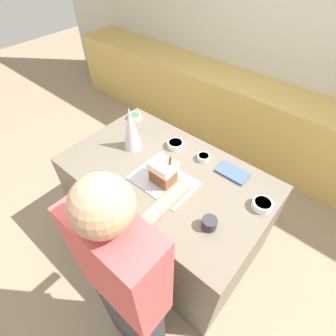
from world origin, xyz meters
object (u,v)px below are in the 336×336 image
person (127,288)px  candy_bowl_center_rear (135,116)px  decorative_tree (131,128)px  cookbook (232,173)px  candy_bowl_behind_tray (175,144)px  candy_bowl_near_tray_left (203,157)px  mug (209,223)px  candy_bowl_beside_tree (262,204)px  gingerbread_house (163,171)px  baking_tray (163,181)px

person → candy_bowl_center_rear: bearing=134.1°
decorative_tree → cookbook: 0.86m
candy_bowl_behind_tray → candy_bowl_near_tray_left: (0.27, 0.03, -0.00)m
candy_bowl_behind_tray → mug: mug is taller
decorative_tree → mug: size_ratio=3.94×
mug → decorative_tree: bearing=165.7°
candy_bowl_beside_tree → candy_bowl_center_rear: 1.41m
candy_bowl_beside_tree → candy_bowl_near_tray_left: candy_bowl_beside_tree is taller
person → candy_bowl_beside_tree: bearing=72.3°
cookbook → candy_bowl_behind_tray: bearing=-175.8°
cookbook → mug: size_ratio=2.42×
decorative_tree → cookbook: decorative_tree is taller
cookbook → mug: (0.13, -0.50, 0.03)m
candy_bowl_behind_tray → candy_bowl_center_rear: bearing=172.9°
decorative_tree → candy_bowl_beside_tree: size_ratio=2.83×
person → decorative_tree: bearing=134.2°
candy_bowl_near_tray_left → mug: (0.38, -0.49, 0.01)m
candy_bowl_beside_tree → person: bearing=-107.7°
candy_bowl_beside_tree → candy_bowl_center_rear: bearing=172.8°
cookbook → candy_bowl_near_tray_left: bearing=-177.1°
cookbook → person: person is taller
candy_bowl_near_tray_left → cookbook: (0.26, 0.01, -0.01)m
decorative_tree → candy_bowl_behind_tray: (0.27, 0.23, -0.16)m
gingerbread_house → candy_bowl_near_tray_left: bearing=77.1°
gingerbread_house → mug: gingerbread_house is taller
gingerbread_house → mug: size_ratio=2.58×
gingerbread_house → person: person is taller
candy_bowl_near_tray_left → person: bearing=-76.2°
cookbook → candy_bowl_center_rear: bearing=178.4°
gingerbread_house → person: bearing=-63.1°
candy_bowl_center_rear → candy_bowl_near_tray_left: 0.83m
candy_bowl_center_rear → cookbook: (1.08, -0.03, -0.01)m
candy_bowl_center_rear → candy_bowl_behind_tray: bearing=-7.1°
person → baking_tray: bearing=116.9°
baking_tray → decorative_tree: bearing=163.7°
candy_bowl_behind_tray → mug: size_ratio=1.41×
candy_bowl_behind_tray → candy_bowl_near_tray_left: 0.27m
decorative_tree → mug: decorative_tree is taller
cookbook → gingerbread_house: bearing=-131.1°
baking_tray → decorative_tree: (-0.45, 0.13, 0.19)m
candy_bowl_beside_tree → cookbook: (-0.31, 0.15, -0.02)m
gingerbread_house → mug: (0.47, -0.10, -0.07)m
baking_tray → gingerbread_house: 0.10m
candy_bowl_beside_tree → decorative_tree: bearing=-173.7°
cookbook → mug: mug is taller
candy_bowl_center_rear → candy_bowl_beside_tree: bearing=-7.2°
mug → cookbook: bearing=104.1°
baking_tray → gingerbread_house: bearing=27.8°
decorative_tree → person: bearing=-45.8°
candy_bowl_beside_tree → candy_bowl_behind_tray: bearing=172.7°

